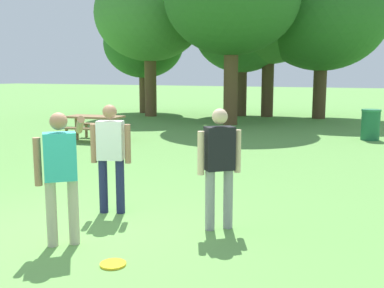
{
  "coord_description": "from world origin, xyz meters",
  "views": [
    {
      "loc": [
        3.81,
        -4.54,
        2.12
      ],
      "look_at": [
        0.93,
        1.93,
        1.0
      ],
      "focal_mm": 43.01,
      "sensor_mm": 36.0,
      "label": 1
    }
  ],
  "objects_px": {
    "person_catcher": "(61,168)",
    "tree_far_right": "(242,32)",
    "person_thrower": "(219,161)",
    "tree_back_left": "(269,16)",
    "trash_can_further_along": "(371,125)",
    "tree_back_right": "(323,15)",
    "picnic_table_near": "(95,123)",
    "person_bystander": "(111,151)",
    "tree_broad_center": "(150,15)",
    "tree_tall_left": "(144,44)",
    "frisbee": "(113,264)"
  },
  "relations": [
    {
      "from": "person_thrower",
      "to": "person_catcher",
      "type": "bearing_deg",
      "value": -139.67
    },
    {
      "from": "tree_broad_center",
      "to": "tree_far_right",
      "type": "relative_size",
      "value": 1.17
    },
    {
      "from": "tree_tall_left",
      "to": "person_thrower",
      "type": "bearing_deg",
      "value": -57.05
    },
    {
      "from": "person_catcher",
      "to": "tree_far_right",
      "type": "distance_m",
      "value": 17.61
    },
    {
      "from": "trash_can_further_along",
      "to": "tree_back_right",
      "type": "relative_size",
      "value": 0.14
    },
    {
      "from": "person_catcher",
      "to": "tree_tall_left",
      "type": "relative_size",
      "value": 0.31
    },
    {
      "from": "person_catcher",
      "to": "person_thrower",
      "type": "bearing_deg",
      "value": 40.33
    },
    {
      "from": "person_catcher",
      "to": "tree_back_right",
      "type": "bearing_deg",
      "value": 88.56
    },
    {
      "from": "person_bystander",
      "to": "picnic_table_near",
      "type": "xyz_separation_m",
      "value": [
        -4.63,
        6.03,
        -0.38
      ]
    },
    {
      "from": "picnic_table_near",
      "to": "tree_broad_center",
      "type": "distance_m",
      "value": 9.07
    },
    {
      "from": "tree_far_right",
      "to": "tree_back_right",
      "type": "relative_size",
      "value": 0.84
    },
    {
      "from": "person_catcher",
      "to": "frisbee",
      "type": "distance_m",
      "value": 1.34
    },
    {
      "from": "picnic_table_near",
      "to": "tree_far_right",
      "type": "bearing_deg",
      "value": 80.8
    },
    {
      "from": "picnic_table_near",
      "to": "tree_broad_center",
      "type": "height_order",
      "value": "tree_broad_center"
    },
    {
      "from": "person_catcher",
      "to": "trash_can_further_along",
      "type": "height_order",
      "value": "person_catcher"
    },
    {
      "from": "tree_back_left",
      "to": "tree_back_right",
      "type": "relative_size",
      "value": 0.98
    },
    {
      "from": "tree_back_right",
      "to": "tree_back_left",
      "type": "bearing_deg",
      "value": -178.09
    },
    {
      "from": "person_bystander",
      "to": "tree_far_right",
      "type": "xyz_separation_m",
      "value": [
        -3.06,
        15.7,
        3.04
      ]
    },
    {
      "from": "frisbee",
      "to": "tree_back_left",
      "type": "relative_size",
      "value": 0.04
    },
    {
      "from": "trash_can_further_along",
      "to": "tree_back_right",
      "type": "distance_m",
      "value": 7.9
    },
    {
      "from": "person_thrower",
      "to": "tree_far_right",
      "type": "bearing_deg",
      "value": 106.96
    },
    {
      "from": "tree_far_right",
      "to": "person_catcher",
      "type": "bearing_deg",
      "value": -79.22
    },
    {
      "from": "trash_can_further_along",
      "to": "tree_far_right",
      "type": "relative_size",
      "value": 0.16
    },
    {
      "from": "trash_can_further_along",
      "to": "tree_back_left",
      "type": "height_order",
      "value": "tree_back_left"
    },
    {
      "from": "person_bystander",
      "to": "tree_broad_center",
      "type": "xyz_separation_m",
      "value": [
        -6.95,
        13.74,
        3.81
      ]
    },
    {
      "from": "person_thrower",
      "to": "trash_can_further_along",
      "type": "relative_size",
      "value": 1.71
    },
    {
      "from": "trash_can_further_along",
      "to": "person_catcher",
      "type": "bearing_deg",
      "value": -105.12
    },
    {
      "from": "tree_broad_center",
      "to": "tree_back_right",
      "type": "height_order",
      "value": "tree_back_right"
    },
    {
      "from": "person_thrower",
      "to": "tree_tall_left",
      "type": "bearing_deg",
      "value": 122.95
    },
    {
      "from": "picnic_table_near",
      "to": "trash_can_further_along",
      "type": "relative_size",
      "value": 1.94
    },
    {
      "from": "tree_broad_center",
      "to": "tree_tall_left",
      "type": "bearing_deg",
      "value": 128.7
    },
    {
      "from": "tree_far_right",
      "to": "tree_back_right",
      "type": "height_order",
      "value": "tree_back_right"
    },
    {
      "from": "person_bystander",
      "to": "tree_back_right",
      "type": "bearing_deg",
      "value": 87.78
    },
    {
      "from": "picnic_table_near",
      "to": "frisbee",
      "type": "bearing_deg",
      "value": -53.24
    },
    {
      "from": "person_thrower",
      "to": "trash_can_further_along",
      "type": "xyz_separation_m",
      "value": [
        1.41,
        9.65,
        -0.46
      ]
    },
    {
      "from": "person_bystander",
      "to": "tree_far_right",
      "type": "relative_size",
      "value": 0.28
    },
    {
      "from": "person_thrower",
      "to": "tree_far_right",
      "type": "relative_size",
      "value": 0.28
    },
    {
      "from": "tree_far_right",
      "to": "tree_back_left",
      "type": "distance_m",
      "value": 1.45
    },
    {
      "from": "person_thrower",
      "to": "picnic_table_near",
      "type": "bearing_deg",
      "value": 136.42
    },
    {
      "from": "tree_tall_left",
      "to": "picnic_table_near",
      "type": "bearing_deg",
      "value": -69.0
    },
    {
      "from": "person_catcher",
      "to": "tree_broad_center",
      "type": "height_order",
      "value": "tree_broad_center"
    },
    {
      "from": "frisbee",
      "to": "tree_back_left",
      "type": "bearing_deg",
      "value": 99.37
    },
    {
      "from": "tree_tall_left",
      "to": "tree_far_right",
      "type": "bearing_deg",
      "value": 5.06
    },
    {
      "from": "frisbee",
      "to": "tree_far_right",
      "type": "bearing_deg",
      "value": 103.47
    },
    {
      "from": "tree_tall_left",
      "to": "tree_broad_center",
      "type": "xyz_separation_m",
      "value": [
        1.21,
        -1.51,
        1.24
      ]
    },
    {
      "from": "frisbee",
      "to": "picnic_table_near",
      "type": "distance_m",
      "value": 9.57
    },
    {
      "from": "tree_far_right",
      "to": "person_thrower",
      "type": "bearing_deg",
      "value": -73.04
    },
    {
      "from": "tree_back_left",
      "to": "trash_can_further_along",
      "type": "bearing_deg",
      "value": -51.37
    },
    {
      "from": "person_catcher",
      "to": "frisbee",
      "type": "height_order",
      "value": "person_catcher"
    },
    {
      "from": "trash_can_further_along",
      "to": "tree_back_left",
      "type": "distance_m",
      "value": 8.94
    }
  ]
}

